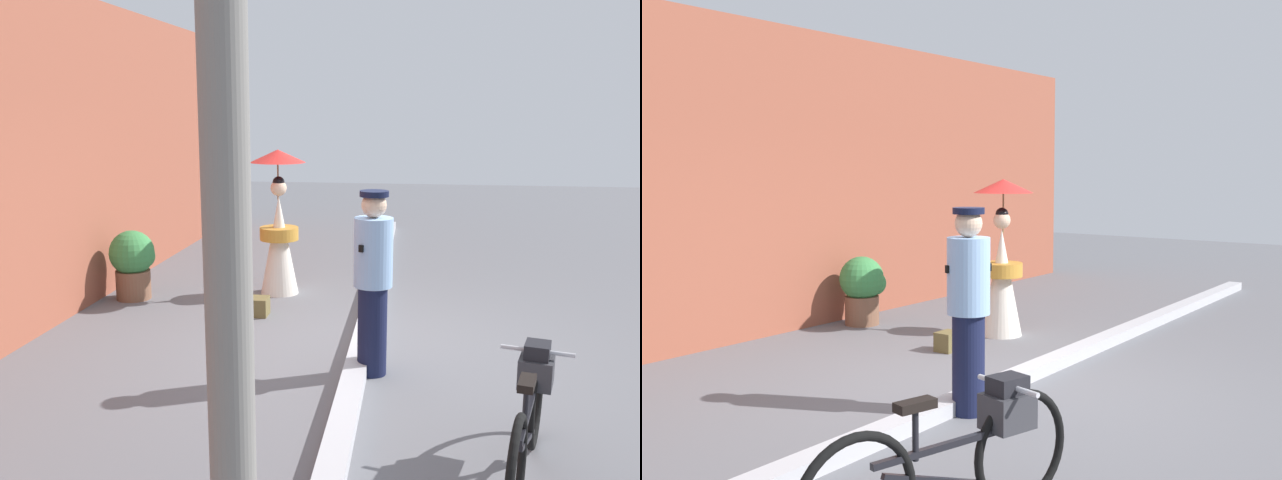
# 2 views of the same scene
# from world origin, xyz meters

# --- Properties ---
(ground_plane) EXTENTS (30.00, 30.00, 0.00)m
(ground_plane) POSITION_xyz_m (0.00, 0.00, 0.00)
(ground_plane) COLOR slate
(building_wall) EXTENTS (14.00, 0.40, 3.61)m
(building_wall) POSITION_xyz_m (0.00, 3.56, 1.80)
(building_wall) COLOR brown
(building_wall) RESTS_ON ground_plane
(sidewalk_curb) EXTENTS (14.00, 0.20, 0.12)m
(sidewalk_curb) POSITION_xyz_m (0.00, 0.00, 0.06)
(sidewalk_curb) COLOR #B2B2B7
(sidewalk_curb) RESTS_ON ground_plane
(bicycle_near_officer) EXTENTS (1.74, 0.60, 0.79)m
(bicycle_near_officer) POSITION_xyz_m (-2.23, -1.24, 0.42)
(bicycle_near_officer) COLOR black
(bicycle_near_officer) RESTS_ON ground_plane
(person_officer) EXTENTS (0.34, 0.34, 1.64)m
(person_officer) POSITION_xyz_m (-0.62, -0.13, 0.87)
(person_officer) COLOR #141938
(person_officer) RESTS_ON ground_plane
(person_with_parasol) EXTENTS (0.70, 0.70, 1.83)m
(person_with_parasol) POSITION_xyz_m (1.94, 1.22, 0.87)
(person_with_parasol) COLOR silver
(person_with_parasol) RESTS_ON ground_plane
(potted_plant_by_door) EXTENTS (0.57, 0.55, 0.86)m
(potted_plant_by_door) POSITION_xyz_m (1.43, 2.95, 0.47)
(potted_plant_by_door) COLOR brown
(potted_plant_by_door) RESTS_ON ground_plane
(backpack_spare) EXTENTS (0.25, 0.20, 0.21)m
(backpack_spare) POSITION_xyz_m (0.94, 1.25, 0.11)
(backpack_spare) COLOR brown
(backpack_spare) RESTS_ON ground_plane
(utility_pole) EXTENTS (0.18, 0.18, 4.80)m
(utility_pole) POSITION_xyz_m (-4.07, 0.18, 2.40)
(utility_pole) COLOR slate
(utility_pole) RESTS_ON ground_plane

